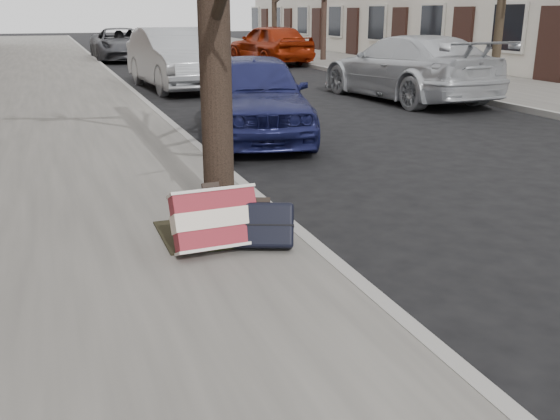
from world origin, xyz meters
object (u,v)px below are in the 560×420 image
object	(u,v)px
car_near_mid	(176,59)
suitcase_navy	(262,225)
car_near_front	(253,95)
suitcase_red	(215,220)

from	to	relation	value
car_near_mid	suitcase_navy	bearing A→B (deg)	-102.15
suitcase_navy	car_near_front	distance (m)	5.33
suitcase_navy	car_near_mid	size ratio (longest dim) A/B	0.11
suitcase_navy	car_near_mid	xyz separation A→B (m)	(1.71, 12.07, 0.46)
suitcase_navy	car_near_front	xyz separation A→B (m)	(1.57, 5.08, 0.35)
car_near_front	car_near_mid	xyz separation A→B (m)	(0.14, 6.99, 0.10)
suitcase_red	suitcase_navy	world-z (taller)	suitcase_red
suitcase_red	car_near_front	xyz separation A→B (m)	(1.94, 5.00, 0.30)
suitcase_red	car_near_front	bearing A→B (deg)	66.19
car_near_front	suitcase_red	bearing A→B (deg)	-99.13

